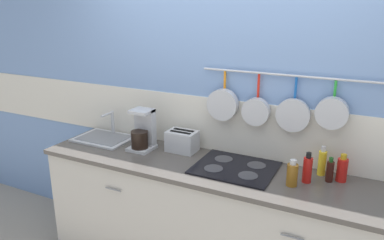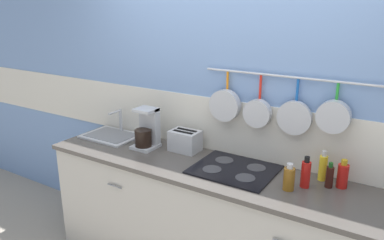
{
  "view_description": "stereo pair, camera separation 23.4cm",
  "coord_description": "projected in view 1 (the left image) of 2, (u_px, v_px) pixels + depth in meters",
  "views": [
    {
      "loc": [
        0.99,
        -2.28,
        2.07
      ],
      "look_at": [
        -0.16,
        0.0,
        1.27
      ],
      "focal_mm": 35.0,
      "sensor_mm": 36.0,
      "label": 1
    },
    {
      "loc": [
        1.2,
        -2.17,
        2.07
      ],
      "look_at": [
        -0.16,
        0.0,
        1.27
      ],
      "focal_mm": 35.0,
      "sensor_mm": 36.0,
      "label": 2
    }
  ],
  "objects": [
    {
      "name": "toaster",
      "position": [
        182.0,
        141.0,
        2.99
      ],
      "size": [
        0.25,
        0.17,
        0.17
      ],
      "color": "#B7BABF",
      "rests_on": "countertop"
    },
    {
      "name": "countertop",
      "position": [
        211.0,
        169.0,
        2.71
      ],
      "size": [
        2.7,
        0.62,
        0.03
      ],
      "color": "#4C4742",
      "rests_on": "cabinet_base"
    },
    {
      "name": "bottle_dish_soap",
      "position": [
        322.0,
        162.0,
        2.56
      ],
      "size": [
        0.05,
        0.05,
        0.21
      ],
      "color": "yellow",
      "rests_on": "countertop"
    },
    {
      "name": "sink_basin",
      "position": [
        104.0,
        137.0,
        3.26
      ],
      "size": [
        0.48,
        0.36,
        0.22
      ],
      "color": "#B7BABF",
      "rests_on": "countertop"
    },
    {
      "name": "bottle_olive_oil",
      "position": [
        292.0,
        174.0,
        2.41
      ],
      "size": [
        0.07,
        0.07,
        0.18
      ],
      "color": "#8C5919",
      "rests_on": "countertop"
    },
    {
      "name": "bottle_sesame_oil",
      "position": [
        307.0,
        169.0,
        2.46
      ],
      "size": [
        0.06,
        0.06,
        0.21
      ],
      "color": "red",
      "rests_on": "countertop"
    },
    {
      "name": "wall_back",
      "position": [
        230.0,
        111.0,
        2.9
      ],
      "size": [
        7.2,
        0.15,
        2.6
      ],
      "color": "#7293C6",
      "rests_on": "ground_plane"
    },
    {
      "name": "coffee_maker",
      "position": [
        143.0,
        133.0,
        3.02
      ],
      "size": [
        0.18,
        0.2,
        0.33
      ],
      "color": "#B7BABF",
      "rests_on": "countertop"
    },
    {
      "name": "cooktop",
      "position": [
        235.0,
        168.0,
        2.68
      ],
      "size": [
        0.57,
        0.48,
        0.01
      ],
      "color": "black",
      "rests_on": "countertop"
    },
    {
      "name": "bottle_hot_sauce",
      "position": [
        342.0,
        169.0,
        2.47
      ],
      "size": [
        0.07,
        0.07,
        0.19
      ],
      "color": "red",
      "rests_on": "countertop"
    },
    {
      "name": "bottle_vinegar",
      "position": [
        330.0,
        171.0,
        2.47
      ],
      "size": [
        0.05,
        0.05,
        0.17
      ],
      "color": "#33140F",
      "rests_on": "countertop"
    },
    {
      "name": "cabinet_base",
      "position": [
        210.0,
        225.0,
        2.86
      ],
      "size": [
        2.66,
        0.59,
        0.9
      ],
      "color": "#B7B2A8",
      "rests_on": "ground_plane"
    }
  ]
}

